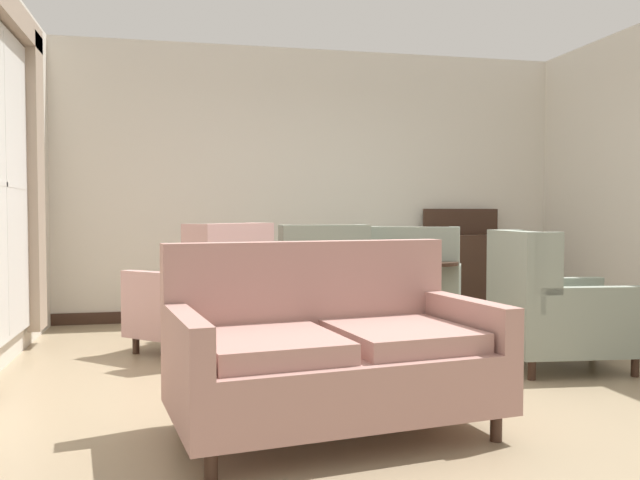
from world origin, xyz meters
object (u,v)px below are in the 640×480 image
object	(u,v)px
armchair_back_corner	(207,299)
armchair_far_left	(319,290)
coffee_table	(389,319)
armchair_foreground_right	(415,287)
side_table	(429,292)
porcelain_vase	(391,288)
sideboard	(466,269)
armchair_near_window	(554,311)
settee	(331,354)

from	to	relation	value
armchair_back_corner	armchair_far_left	size ratio (longest dim) A/B	1.20
coffee_table	armchair_foreground_right	xyz separation A→B (m)	(0.70, 1.34, 0.07)
armchair_back_corner	side_table	world-z (taller)	armchair_back_corner
coffee_table	armchair_back_corner	world-z (taller)	armchair_back_corner
armchair_back_corner	armchair_far_left	distance (m)	1.10
porcelain_vase	sideboard	world-z (taller)	sideboard
coffee_table	porcelain_vase	bearing A→B (deg)	59.40
armchair_back_corner	armchair_foreground_right	size ratio (longest dim) A/B	1.10
armchair_near_window	porcelain_vase	bearing A→B (deg)	76.80
porcelain_vase	coffee_table	bearing A→B (deg)	-120.60
armchair_foreground_right	side_table	xyz separation A→B (m)	(-0.02, -0.41, -0.00)
side_table	sideboard	world-z (taller)	sideboard
porcelain_vase	armchair_foreground_right	world-z (taller)	armchair_foreground_right
coffee_table	armchair_far_left	xyz separation A→B (m)	(-0.27, 1.19, 0.08)
porcelain_vase	armchair_near_window	world-z (taller)	armchair_near_window
armchair_foreground_right	side_table	distance (m)	0.41
settee	armchair_back_corner	size ratio (longest dim) A/B	1.41
armchair_foreground_right	porcelain_vase	bearing A→B (deg)	88.22
settee	armchair_far_left	bearing A→B (deg)	70.66
settee	armchair_far_left	distance (m)	2.57
armchair_foreground_right	sideboard	world-z (taller)	sideboard
settee	armchair_near_window	xyz separation A→B (m)	(1.91, 1.00, 0.02)
coffee_table	armchair_near_window	world-z (taller)	armchair_near_window
armchair_near_window	armchair_far_left	size ratio (longest dim) A/B	0.98
porcelain_vase	armchair_far_left	world-z (taller)	armchair_far_left
settee	armchair_far_left	world-z (taller)	armchair_far_left
armchair_foreground_right	armchair_far_left	distance (m)	0.98
armchair_far_left	side_table	size ratio (longest dim) A/B	1.47
sideboard	armchair_near_window	bearing A→B (deg)	-100.54
porcelain_vase	armchair_far_left	distance (m)	1.19
side_table	armchair_near_window	bearing A→B (deg)	-69.54
armchair_near_window	armchair_far_left	distance (m)	2.08
armchair_back_corner	armchair_near_window	size ratio (longest dim) A/B	1.23
armchair_foreground_right	settee	bearing A→B (deg)	87.10
armchair_back_corner	armchair_foreground_right	bearing A→B (deg)	148.65
coffee_table	armchair_near_window	bearing A→B (deg)	-16.05
coffee_table	porcelain_vase	world-z (taller)	porcelain_vase
porcelain_vase	armchair_back_corner	xyz separation A→B (m)	(-1.32, 0.75, -0.14)
porcelain_vase	settee	bearing A→B (deg)	-119.69
side_table	armchair_far_left	bearing A→B (deg)	164.38
coffee_table	sideboard	world-z (taller)	sideboard
settee	sideboard	size ratio (longest dim) A/B	1.47
armchair_back_corner	coffee_table	bearing A→B (deg)	101.77
coffee_table	sideboard	bearing A→B (deg)	53.45
armchair_foreground_right	coffee_table	bearing A→B (deg)	88.10
settee	armchair_foreground_right	bearing A→B (deg)	52.99
coffee_table	sideboard	xyz separation A→B (m)	(1.62, 2.19, 0.16)
armchair_back_corner	side_table	size ratio (longest dim) A/B	1.76
side_table	sideboard	bearing A→B (deg)	53.37
porcelain_vase	armchair_foreground_right	xyz separation A→B (m)	(0.67, 1.29, -0.15)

